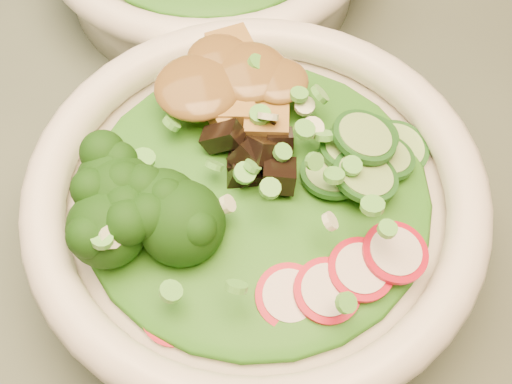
{
  "coord_description": "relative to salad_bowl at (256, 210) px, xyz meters",
  "views": [
    {
      "loc": [
        -0.25,
        -0.2,
        1.16
      ],
      "look_at": [
        -0.21,
        0.02,
        0.81
      ],
      "focal_mm": 50.0,
      "sensor_mm": 36.0,
      "label": 1
    }
  ],
  "objects": [
    {
      "name": "salad_bowl",
      "position": [
        0.0,
        0.0,
        0.0
      ],
      "size": [
        0.27,
        0.27,
        0.07
      ],
      "rotation": [
        0.0,
        0.0,
        0.07
      ],
      "color": "white",
      "rests_on": "dining_table"
    },
    {
      "name": "lettuce_bed",
      "position": [
        -0.0,
        -0.0,
        0.02
      ],
      "size": [
        0.2,
        0.2,
        0.02
      ],
      "primitive_type": "ellipsoid",
      "color": "#216214",
      "rests_on": "salad_bowl"
    },
    {
      "name": "broccoli_florets",
      "position": [
        -0.06,
        -0.01,
        0.04
      ],
      "size": [
        0.08,
        0.08,
        0.04
      ],
      "primitive_type": null,
      "rotation": [
        0.0,
        0.0,
        0.07
      ],
      "color": "black",
      "rests_on": "salad_bowl"
    },
    {
      "name": "radish_slices",
      "position": [
        0.01,
        -0.06,
        0.02
      ],
      "size": [
        0.11,
        0.05,
        0.02
      ],
      "primitive_type": null,
      "rotation": [
        0.0,
        0.0,
        0.07
      ],
      "color": "#B10D23",
      "rests_on": "salad_bowl"
    },
    {
      "name": "cucumber_slices",
      "position": [
        0.06,
        0.01,
        0.03
      ],
      "size": [
        0.07,
        0.07,
        0.04
      ],
      "primitive_type": null,
      "rotation": [
        0.0,
        0.0,
        0.07
      ],
      "color": "#98CB71",
      "rests_on": "salad_bowl"
    },
    {
      "name": "mushroom_heap",
      "position": [
        -0.0,
        0.01,
        0.03
      ],
      "size": [
        0.07,
        0.07,
        0.04
      ],
      "primitive_type": null,
      "rotation": [
        0.0,
        0.0,
        0.07
      ],
      "color": "black",
      "rests_on": "salad_bowl"
    },
    {
      "name": "tofu_cubes",
      "position": [
        -0.01,
        0.06,
        0.03
      ],
      "size": [
        0.09,
        0.07,
        0.04
      ],
      "primitive_type": null,
      "rotation": [
        0.0,
        0.0,
        0.07
      ],
      "color": "olive",
      "rests_on": "salad_bowl"
    },
    {
      "name": "peanut_sauce",
      "position": [
        -0.01,
        0.06,
        0.05
      ],
      "size": [
        0.07,
        0.06,
        0.02
      ],
      "primitive_type": "ellipsoid",
      "color": "brown",
      "rests_on": "tofu_cubes"
    },
    {
      "name": "scallion_garnish",
      "position": [
        -0.0,
        -0.0,
        0.04
      ],
      "size": [
        0.19,
        0.19,
        0.02
      ],
      "primitive_type": null,
      "color": "#57B540",
      "rests_on": "salad_bowl"
    }
  ]
}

